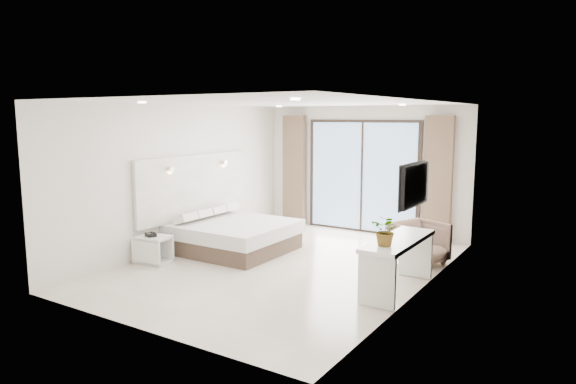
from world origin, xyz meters
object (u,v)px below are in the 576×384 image
Objects in this scene: nightstand at (154,250)px; console_desk at (398,253)px; bed at (234,236)px; armchair at (419,241)px.

console_desk is at bearing 4.00° from nightstand.
bed is 1.14× the size of console_desk.
bed is at bearing 57.44° from nightstand.
bed is 3.34m from armchair.
armchair is at bearing 97.10° from console_desk.
console_desk reaches higher than nightstand.
armchair reaches higher than bed.
console_desk is (3.37, -0.51, 0.28)m from bed.
armchair is (3.18, 1.01, 0.11)m from bed.
bed is 3.42× the size of nightstand.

